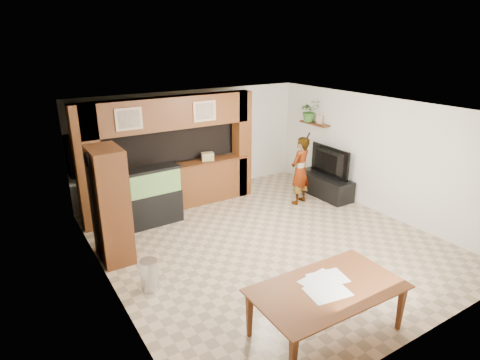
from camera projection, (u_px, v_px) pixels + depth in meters
floor at (267, 241)px, 7.89m from camera, size 6.50×6.50×0.00m
ceiling at (271, 109)px, 7.02m from camera, size 6.50×6.50×0.00m
wall_back at (193, 143)px, 10.05m from camera, size 6.00×0.00×6.00m
wall_left at (105, 215)px, 5.96m from camera, size 0.00×6.50×6.50m
wall_right at (378, 155)px, 8.95m from camera, size 0.00×6.50×6.50m
partition at (167, 153)px, 9.08m from camera, size 4.20×0.99×2.60m
wall_clock at (87, 160)px, 6.57m from camera, size 0.05×0.25×0.25m
wall_shelf at (315, 123)px, 10.30m from camera, size 0.25×0.90×0.04m
pantry_cabinet at (110, 205)px, 6.97m from camera, size 0.52×0.85×2.07m
trash_can at (149, 275)px, 6.30m from camera, size 0.28×0.28×0.52m
aquarium at (154, 197)px, 8.46m from camera, size 1.14×0.43×1.26m
tv_stand at (324, 186)px, 10.12m from camera, size 0.57×1.55×0.52m
television at (326, 162)px, 9.91m from camera, size 0.20×1.28×0.73m
photo_frame at (319, 120)px, 10.12m from camera, size 0.06×0.16×0.21m
potted_plant at (310, 111)px, 10.33m from camera, size 0.61×0.56×0.55m
person at (300, 171)px, 9.48m from camera, size 0.69×0.56×1.63m
microphone at (308, 136)px, 9.08m from camera, size 0.04×0.11×0.17m
dining_table at (328, 312)px, 5.31m from camera, size 2.06×1.18×0.71m
newspaper_a at (321, 281)px, 5.35m from camera, size 0.57×0.45×0.01m
newspaper_b at (327, 292)px, 5.13m from camera, size 0.59×0.47×0.01m
newspaper_c at (328, 278)px, 5.42m from camera, size 0.56×0.46×0.01m
counter_box at (207, 156)px, 9.46m from camera, size 0.33×0.26×0.19m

